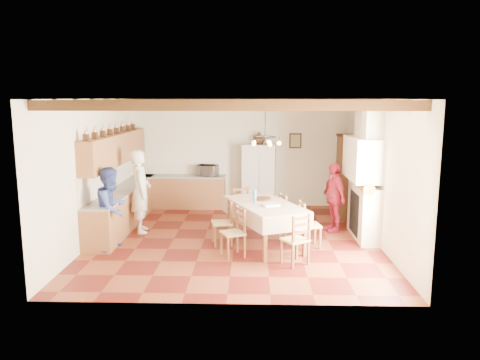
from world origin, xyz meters
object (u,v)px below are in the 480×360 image
Objects in this scene: chair_end_far at (243,208)px; person_woman_red at (334,197)px; dining_table at (264,207)px; chair_end_near at (295,239)px; chair_left_near at (233,232)px; chair_right_far at (290,215)px; hutch at (345,176)px; refrigerator at (259,176)px; chair_right_near at (310,224)px; microwave at (208,170)px; person_man at (141,191)px; chair_left_far at (222,222)px; person_woman_blue at (112,208)px.

person_woman_red reaches higher than chair_end_far.
dining_table is 2.40× the size of chair_end_near.
person_woman_red reaches higher than chair_left_near.
chair_right_far is 0.60× the size of person_woman_red.
hutch reaches higher than chair_right_far.
refrigerator is at bearing -115.66° from chair_end_near.
person_woman_red reaches higher than chair_right_near.
refrigerator is 1.85× the size of chair_right_far.
microwave reaches higher than chair_right_far.
dining_table is at bearing 121.28° from chair_right_far.
person_woman_red is at bearing -38.92° from chair_right_near.
hutch is at bearing 142.26° from person_woman_red.
chair_end_far is at bearing 43.22° from chair_right_far.
refrigerator is 0.94× the size of person_man.
refrigerator reaches higher than chair_right_near.
chair_end_near is 0.60× the size of person_woman_red.
chair_right_near is 1.08m from chair_end_near.
person_woman_red is at bearing -101.21° from person_man.
chair_right_near is (1.81, -0.13, 0.00)m from chair_left_far.
chair_right_near is at bearing -46.64° from person_woman_red.
person_woman_blue is at bearing -45.60° from chair_end_near.
person_man is (-2.70, -2.49, 0.06)m from refrigerator.
chair_right_near is 3.87m from person_man.
chair_end_near is at bearing 161.30° from chair_right_far.
chair_end_far is at bearing -45.91° from microwave.
chair_left_far is at bearing -133.95° from hutch.
refrigerator is at bearing 6.44° from chair_right_near.
person_man reaches higher than dining_table.
microwave reaches higher than dining_table.
chair_left_near is 0.57× the size of person_woman_blue.
dining_table is 2.40× the size of chair_right_far.
microwave reaches higher than chair_left_near.
hutch is at bearing -16.69° from refrigerator.
microwave is (-1.43, -0.05, 0.16)m from refrigerator.
hutch is 1.52m from person_woman_red.
chair_right_far is (-0.34, 0.74, 0.00)m from chair_right_near.
chair_end_near is at bearing -85.42° from chair_end_far.
refrigerator is 1.85× the size of chair_left_near.
chair_left_near and chair_right_near have the same top height.
chair_left_far is 1.59m from chair_right_far.
chair_left_far is 3.42m from microwave.
microwave is (-3.63, 0.85, 0.00)m from hutch.
chair_left_near is 1.23m from chair_end_near.
person_man is 1.27m from person_woman_blue.
person_woman_blue is 4.88m from person_woman_red.
person_man reaches higher than chair_left_near.
refrigerator reaches higher than person_woman_blue.
microwave is (-3.10, 2.25, 0.25)m from person_woman_red.
hutch is at bearing -43.68° from person_woman_blue.
hutch reaches higher than dining_table.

